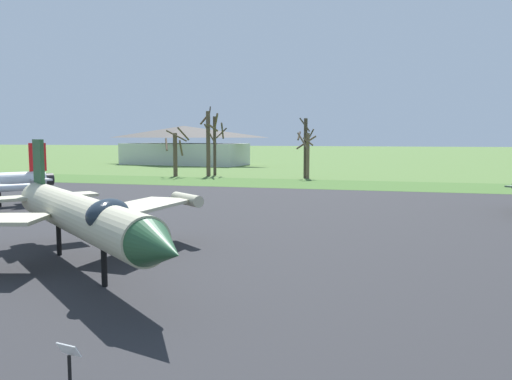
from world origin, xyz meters
TOP-DOWN VIEW (x-y plane):
  - asphalt_apron at (0.00, 18.89)m, footprint 90.34×62.98m
  - grass_verge_strip at (0.00, 56.38)m, footprint 150.34×12.00m
  - jet_fighter_front_left at (-0.91, 14.96)m, footprint 15.09×14.36m
  - info_placard_front_left at (4.65, 6.12)m, footprint 0.57×0.30m
  - bare_tree_far_left at (-18.21, 63.52)m, footprint 3.73×3.20m
  - bare_tree_left_of_center at (-14.00, 65.31)m, footprint 2.89×3.08m
  - bare_tree_center at (-13.77, 67.24)m, footprint 2.77×2.77m
  - bare_tree_right_of_center at (-0.53, 65.41)m, footprint 2.13×2.08m
  - bare_tree_far_right at (-0.13, 64.63)m, footprint 2.63×3.23m
  - visitor_building at (-29.29, 92.56)m, footprint 26.47×13.18m

SIDE VIEW (x-z plane):
  - asphalt_apron at x=0.00m, z-range 0.00..0.05m
  - grass_verge_strip at x=0.00m, z-range 0.00..0.06m
  - info_placard_front_left at x=4.65m, z-range 0.13..1.14m
  - jet_fighter_front_left at x=-0.91m, z-range -0.31..5.02m
  - bare_tree_far_right at x=-0.13m, z-range 0.41..6.43m
  - bare_tree_far_left at x=-18.21m, z-range 0.09..6.84m
  - visitor_building at x=-29.29m, z-range -0.07..7.49m
  - bare_tree_right_of_center at x=-0.53m, z-range 0.23..8.15m
  - bare_tree_center at x=-13.77m, z-range -0.13..9.60m
  - bare_tree_left_of_center at x=-14.00m, z-range 0.49..9.45m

